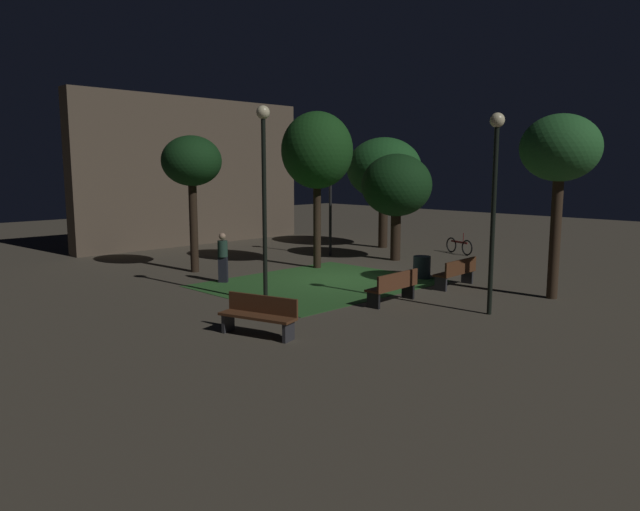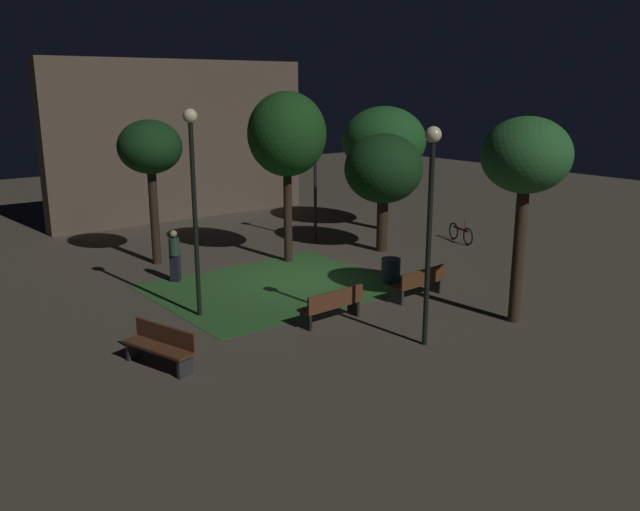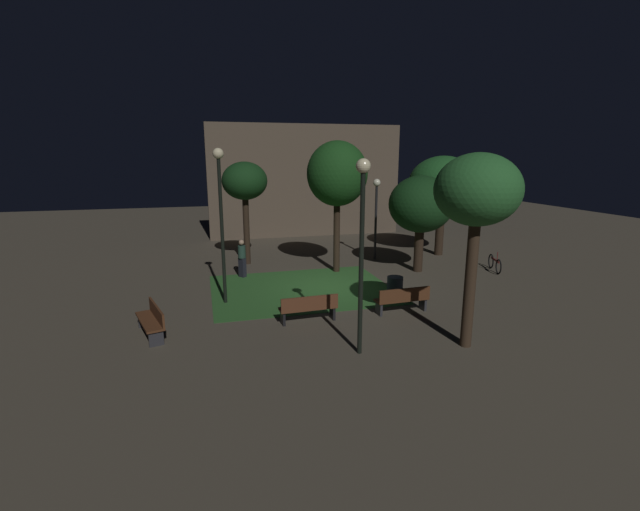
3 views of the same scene
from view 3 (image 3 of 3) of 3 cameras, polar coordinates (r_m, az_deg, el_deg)
ground_plane at (r=17.15m, az=1.04°, el=-4.22°), size 60.00×60.00×0.00m
grass_lawn at (r=17.01m, az=-2.38°, el=-4.36°), size 6.82×5.55×0.01m
bench_back_row at (r=13.58m, az=-1.48°, el=-6.78°), size 1.82×0.55×0.88m
bench_front_left at (r=14.60m, az=10.69°, el=-5.58°), size 1.82×0.55×0.88m
bench_path_side at (r=13.51m, az=-20.99°, el=-7.77°), size 0.97×1.86×0.88m
tree_near_wall at (r=19.53m, az=12.99°, el=6.42°), size 2.78×2.78×4.22m
tree_right_canopy at (r=18.90m, az=2.25°, el=10.48°), size 2.59×2.59×5.67m
tree_tall_center at (r=23.13m, az=15.65°, el=8.86°), size 3.40×3.40×5.03m
tree_back_right at (r=11.80m, az=19.78°, el=7.63°), size 2.16×2.16×5.13m
tree_lawn_side at (r=20.65m, az=-9.77°, el=9.33°), size 2.08×2.08×4.78m
lamp_post_plaza_east at (r=15.09m, az=-12.81°, el=6.76°), size 0.36×0.36×5.29m
lamp_post_plaza_west at (r=10.81m, az=5.49°, el=3.75°), size 0.36×0.36×4.99m
lamp_post_near_wall at (r=21.56m, az=7.32°, el=6.64°), size 0.36×0.36×3.95m
trash_bin at (r=16.25m, az=9.71°, el=-4.02°), size 0.58×0.58×0.75m
bicycle at (r=21.02m, az=21.77°, el=-0.98°), size 0.59×1.62×0.93m
pedestrian at (r=18.73m, az=-10.11°, el=-0.26°), size 0.33×0.34×1.61m
building_wall_backdrop at (r=27.97m, az=-1.79°, el=9.66°), size 12.15×0.80×6.92m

